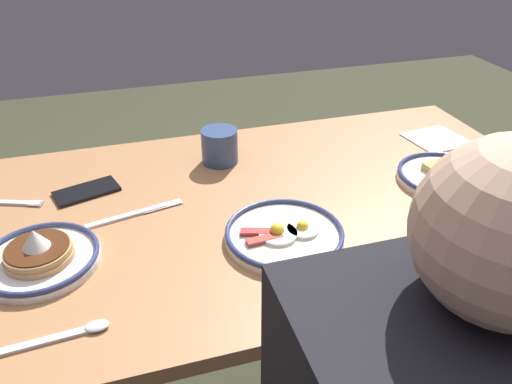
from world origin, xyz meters
TOP-DOWN VIEW (x-y plane):
  - dining_table at (0.00, 0.00)m, footprint 1.39×0.80m
  - plate_near_main at (-0.43, 0.04)m, footprint 0.23×0.23m
  - plate_center_pancakes at (0.49, 0.09)m, footprint 0.22×0.22m
  - plate_far_companion at (0.02, 0.15)m, footprint 0.24×0.24m
  - coffee_mug at (0.07, -0.22)m, footprint 0.10×0.11m
  - cell_phone at (0.41, -0.16)m, footprint 0.16×0.11m
  - paper_napkin at (-0.55, -0.17)m, footprint 0.17×0.16m
  - fork_near at (0.59, -0.16)m, footprint 0.19×0.08m
  - butter_knife at (0.31, -0.03)m, footprint 0.21×0.06m
  - tea_spoon at (0.44, 0.29)m, footprint 0.19×0.03m

SIDE VIEW (x-z plane):
  - dining_table at x=0.00m, z-range 0.25..0.99m
  - paper_napkin at x=-0.55m, z-range 0.74..0.74m
  - butter_knife at x=0.31m, z-range 0.74..0.75m
  - fork_near at x=0.59m, z-range 0.74..0.75m
  - cell_phone at x=0.41m, z-range 0.74..0.75m
  - tea_spoon at x=0.44m, z-range 0.74..0.75m
  - plate_far_companion at x=0.02m, z-range 0.73..0.77m
  - plate_near_main at x=-0.43m, z-range 0.73..0.78m
  - plate_center_pancakes at x=0.49m, z-range 0.72..0.80m
  - coffee_mug at x=0.07m, z-range 0.74..0.83m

